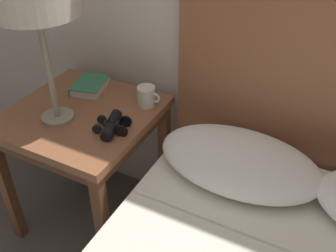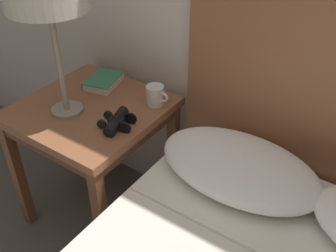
{
  "view_description": "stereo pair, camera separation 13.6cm",
  "coord_description": "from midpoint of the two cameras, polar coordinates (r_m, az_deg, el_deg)",
  "views": [
    {
      "loc": [
        0.38,
        -0.28,
        1.52
      ],
      "look_at": [
        -0.14,
        0.71,
        0.73
      ],
      "focal_mm": 42.0,
      "sensor_mm": 36.0,
      "label": 1
    },
    {
      "loc": [
        0.49,
        -0.21,
        1.52
      ],
      "look_at": [
        -0.14,
        0.71,
        0.73
      ],
      "focal_mm": 42.0,
      "sensor_mm": 36.0,
      "label": 2
    }
  ],
  "objects": [
    {
      "name": "binoculars_pair",
      "position": [
        1.52,
        -4.94,
        0.59
      ],
      "size": [
        0.15,
        0.16,
        0.05
      ],
      "color": "black",
      "rests_on": "nightstand"
    },
    {
      "name": "coffee_mug",
      "position": [
        1.64,
        0.54,
        4.41
      ],
      "size": [
        0.1,
        0.08,
        0.08
      ],
      "color": "silver",
      "rests_on": "nightstand"
    },
    {
      "name": "nightstand",
      "position": [
        1.72,
        -8.74,
        0.41
      ],
      "size": [
        0.58,
        0.58,
        0.63
      ],
      "color": "brown",
      "rests_on": "ground_plane"
    },
    {
      "name": "book_on_nightstand",
      "position": [
        1.81,
        -7.27,
        6.4
      ],
      "size": [
        0.17,
        0.2,
        0.04
      ],
      "color": "silver",
      "rests_on": "nightstand"
    }
  ]
}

